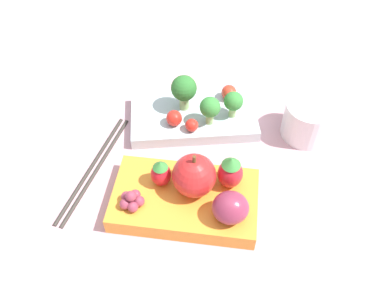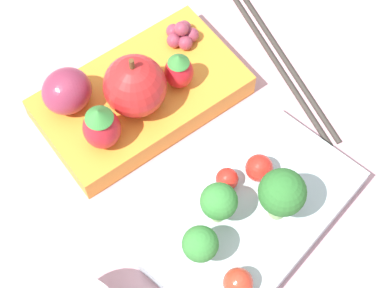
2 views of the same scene
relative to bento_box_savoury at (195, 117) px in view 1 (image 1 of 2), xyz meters
The scene contains 16 objects.
ground_plane 0.08m from the bento_box_savoury, 92.25° to the right, with size 4.00×4.00×0.00m, color #C6939E.
bento_box_savoury is the anchor object (origin of this frame).
bento_box_fruit 0.16m from the bento_box_savoury, 89.65° to the right, with size 0.20×0.12×0.03m.
broccoli_floret_0 0.05m from the bento_box_savoury, 151.05° to the left, with size 0.04×0.04×0.06m.
broccoli_floret_1 0.07m from the bento_box_savoury, ahead, with size 0.03×0.03×0.05m.
broccoli_floret_2 0.05m from the bento_box_savoury, 39.92° to the right, with size 0.03×0.03×0.05m.
cherry_tomato_0 0.04m from the bento_box_savoury, 91.22° to the right, with size 0.02×0.02×0.02m.
cherry_tomato_1 0.05m from the bento_box_savoury, 139.51° to the right, with size 0.02×0.02×0.02m.
cherry_tomato_2 0.07m from the bento_box_savoury, 36.39° to the left, with size 0.02×0.02×0.02m.
apple 0.16m from the bento_box_savoury, 86.75° to the right, with size 0.06×0.06×0.07m.
strawberry_0 0.15m from the bento_box_savoury, 104.12° to the right, with size 0.03×0.03×0.04m.
strawberry_1 0.16m from the bento_box_savoury, 68.24° to the right, with size 0.03×0.03×0.05m.
plum 0.21m from the bento_box_savoury, 73.50° to the right, with size 0.05×0.04×0.04m.
grape_cluster 0.20m from the bento_box_savoury, 111.17° to the right, with size 0.03×0.03×0.02m.
drinking_cup 0.18m from the bento_box_savoury, ahead, with size 0.08×0.08×0.06m.
chopsticks_pair 0.18m from the bento_box_savoury, 142.83° to the right, with size 0.07×0.21×0.01m.
Camera 1 is at (0.03, -0.41, 0.50)m, focal length 40.00 mm.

